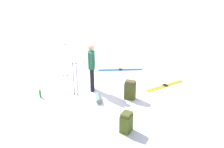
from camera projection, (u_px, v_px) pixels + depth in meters
name	position (u px, v px, depth m)	size (l,w,h in m)	color
ground_plane	(112.00, 92.00, 8.38)	(80.00, 80.00, 0.00)	white
skier_standing	(92.00, 65.00, 8.19)	(0.35, 0.52, 1.70)	black
ski_pair_near	(120.00, 70.00, 10.38)	(1.80, 1.02, 0.05)	#2055A6
ski_pair_far	(165.00, 86.00, 8.87)	(1.12, 1.53, 0.05)	gold
backpack_large_dark	(126.00, 122.00, 6.18)	(0.28, 0.34, 0.56)	#405118
backpack_bright	(130.00, 90.00, 7.83)	(0.37, 0.27, 0.65)	#3F4418
ski_poles_planted_near	(64.00, 59.00, 9.37)	(0.22, 0.12, 1.40)	#AFC1B7
ski_poles_planted_far	(75.00, 77.00, 7.90)	(0.18, 0.10, 1.21)	black
sleeping_mat_rolled	(98.00, 98.00, 7.80)	(0.18, 0.18, 0.55)	slate
thermos_bottle	(40.00, 94.00, 8.00)	(0.07, 0.07, 0.26)	#20792E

